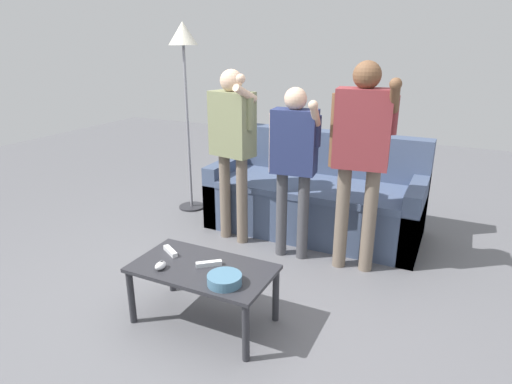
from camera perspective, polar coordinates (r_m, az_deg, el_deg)
name	(u,v)px	position (r m, az deg, el deg)	size (l,w,h in m)	color
ground_plane	(225,303)	(3.15, -4.14, -14.41)	(12.00, 12.00, 0.00)	slate
couch	(316,198)	(4.20, 7.91, -0.79)	(1.98, 0.86, 0.92)	#475675
coffee_table	(203,274)	(2.80, -7.06, -10.78)	(0.90, 0.49, 0.40)	#2D2D33
snack_bowl	(225,280)	(2.57, -4.19, -11.49)	(0.20, 0.20, 0.06)	teal
game_remote_nunchuk	(161,266)	(2.79, -12.53, -9.49)	(0.06, 0.09, 0.05)	white
floor_lamp	(184,54)	(4.54, -9.53, 17.60)	(0.29, 0.29, 1.94)	#2D2D33
player_left	(232,137)	(3.76, -3.16, 7.29)	(0.45, 0.36, 1.54)	#756656
player_center	(294,155)	(3.45, 5.05, 4.94)	(0.44, 0.30, 1.42)	#47474C
player_right	(361,145)	(3.30, 13.80, 6.07)	(0.50, 0.36, 1.62)	#756656
game_remote_wand_near	(209,264)	(2.78, -6.27, -9.43)	(0.15, 0.13, 0.03)	white
game_remote_wand_far	(170,251)	(2.97, -11.27, -7.69)	(0.16, 0.11, 0.03)	white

